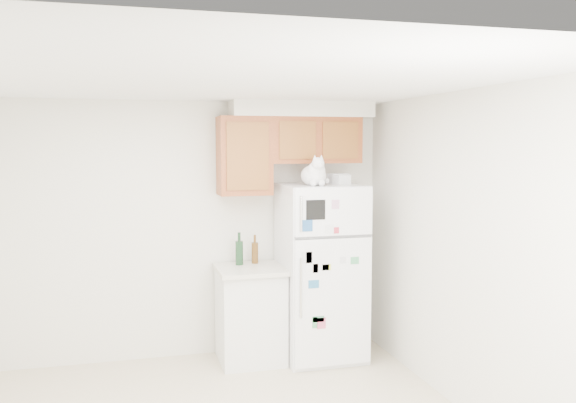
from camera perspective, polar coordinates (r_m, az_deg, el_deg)
name	(u,v)px	position (r m, az deg, el deg)	size (l,w,h in m)	color
room_shell	(235,204)	(4.27, -5.01, -0.20)	(3.84, 4.04, 2.52)	silver
refrigerator	(321,272)	(5.97, 3.12, -6.56)	(0.76, 0.78, 1.70)	white
base_counter	(250,314)	(5.96, -3.54, -10.43)	(0.64, 0.64, 0.92)	white
cat	(315,174)	(5.70, 2.51, 2.60)	(0.28, 0.42, 0.29)	white
storage_box_back	(338,179)	(6.00, 4.70, 2.16)	(0.18, 0.13, 0.10)	white
storage_box_front	(341,180)	(5.90, 5.02, 2.05)	(0.15, 0.11, 0.09)	white
bottle_green	(239,249)	(5.92, -4.59, -4.42)	(0.07, 0.07, 0.32)	#19381E
bottle_amber	(255,249)	(5.99, -3.12, -4.47)	(0.07, 0.07, 0.28)	#593814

